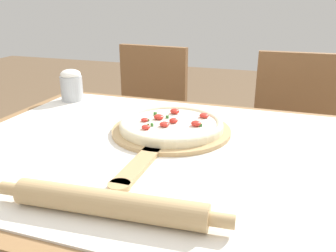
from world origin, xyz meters
The scene contains 8 objects.
dining_table centered at (0.00, 0.00, 0.63)m, with size 1.18×0.93×0.74m.
towel_cloth centered at (0.00, 0.00, 0.74)m, with size 1.10×0.85×0.00m.
pizza_peel centered at (0.00, 0.10, 0.75)m, with size 0.35×0.55×0.01m.
pizza centered at (0.00, 0.12, 0.77)m, with size 0.31×0.31×0.04m.
rolling_pin centered at (0.03, -0.33, 0.77)m, with size 0.46×0.08×0.05m.
chair_left centered at (-0.37, 0.83, 0.51)m, with size 0.43×0.43×0.89m.
chair_right centered at (0.37, 0.83, 0.51)m, with size 0.41×0.41×0.89m.
flour_cup centered at (-0.48, 0.33, 0.81)m, with size 0.08×0.08×0.12m.
Camera 1 is at (0.31, -0.83, 1.13)m, focal length 38.00 mm.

